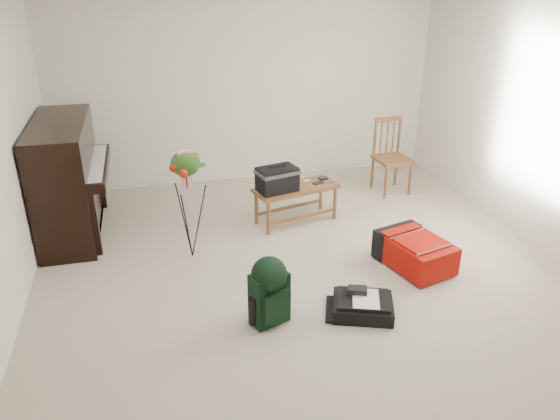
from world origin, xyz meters
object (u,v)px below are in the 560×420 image
object	(u,v)px
flower_stand	(189,205)
dining_chair	(391,157)
green_backpack	(269,288)
piano	(68,181)
red_suitcase	(413,249)
bench	(282,181)
black_duffel	(363,305)

from	to	relation	value
flower_stand	dining_chair	bearing A→B (deg)	17.04
green_backpack	flower_stand	xyz separation A→B (m)	(-0.52, 1.27, 0.24)
piano	red_suitcase	bearing A→B (deg)	-25.29
flower_stand	bench	bearing A→B (deg)	20.46
bench	flower_stand	xyz separation A→B (m)	(-1.08, -0.53, 0.05)
black_duffel	flower_stand	bearing A→B (deg)	154.49
flower_stand	green_backpack	bearing A→B (deg)	-73.36
dining_chair	red_suitcase	size ratio (longest dim) A/B	1.14
flower_stand	red_suitcase	bearing A→B (deg)	-23.69
dining_chair	red_suitcase	world-z (taller)	dining_chair
piano	black_duffel	world-z (taller)	piano
red_suitcase	flower_stand	xyz separation A→B (m)	(-2.11, 0.69, 0.40)
dining_chair	green_backpack	world-z (taller)	dining_chair
dining_chair	red_suitcase	bearing A→B (deg)	-113.14
black_duffel	flower_stand	xyz separation A→B (m)	(-1.32, 1.35, 0.49)
dining_chair	green_backpack	size ratio (longest dim) A/B	1.57
piano	black_duffel	distance (m)	3.40
dining_chair	black_duffel	size ratio (longest dim) A/B	1.55
piano	flower_stand	distance (m)	1.49
black_duffel	dining_chair	bearing A→B (deg)	81.30
bench	red_suitcase	xyz separation A→B (m)	(1.02, -1.22, -0.36)
red_suitcase	green_backpack	world-z (taller)	green_backpack
black_duffel	red_suitcase	bearing A→B (deg)	60.12
red_suitcase	flower_stand	distance (m)	2.25
piano	flower_stand	bearing A→B (deg)	-36.06
bench	green_backpack	size ratio (longest dim) A/B	1.69
bench	dining_chair	world-z (taller)	dining_chair
black_duffel	green_backpack	size ratio (longest dim) A/B	1.01
green_backpack	flower_stand	world-z (taller)	flower_stand
bench	dining_chair	size ratio (longest dim) A/B	1.08
green_backpack	flower_stand	bearing A→B (deg)	92.20
bench	dining_chair	distance (m)	1.70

